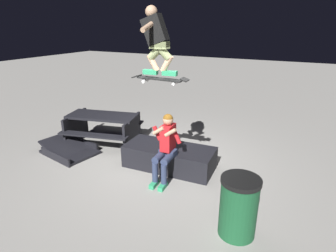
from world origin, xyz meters
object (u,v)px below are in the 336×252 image
object	(u,v)px
skateboard	(160,79)
trash_bin	(239,207)
skater_airborne	(156,38)
picnic_table_back	(103,124)
person_sitting_on_ledge	(166,145)
ledge_box_main	(169,157)
kicker_ramp	(70,150)

from	to	relation	value
skateboard	trash_bin	distance (m)	2.45
skater_airborne	trash_bin	bearing A→B (deg)	153.56
skater_airborne	picnic_table_back	size ratio (longest dim) A/B	0.57
skater_airborne	skateboard	bearing A→B (deg)	-173.75
picnic_table_back	trash_bin	distance (m)	4.20
picnic_table_back	person_sitting_on_ledge	bearing A→B (deg)	159.07
ledge_box_main	picnic_table_back	distance (m)	2.12
ledge_box_main	picnic_table_back	world-z (taller)	picnic_table_back
skater_airborne	picnic_table_back	world-z (taller)	skater_airborne
trash_bin	kicker_ramp	bearing A→B (deg)	-12.04
person_sitting_on_ledge	ledge_box_main	bearing A→B (deg)	-71.57
ledge_box_main	skater_airborne	distance (m)	2.45
skater_airborne	ledge_box_main	bearing A→B (deg)	-92.13
person_sitting_on_ledge	skateboard	world-z (taller)	skateboard
picnic_table_back	kicker_ramp	bearing A→B (deg)	69.07
skater_airborne	kicker_ramp	world-z (taller)	skater_airborne
skateboard	ledge_box_main	bearing A→B (deg)	-84.96
ledge_box_main	trash_bin	bearing A→B (deg)	142.76
kicker_ramp	picnic_table_back	size ratio (longest dim) A/B	0.68
skateboard	picnic_table_back	xyz separation A→B (m)	(2.10, -0.85, -1.46)
person_sitting_on_ledge	trash_bin	size ratio (longest dim) A/B	1.44
kicker_ramp	picnic_table_back	distance (m)	1.01
skateboard	skater_airborne	world-z (taller)	skater_airborne
ledge_box_main	person_sitting_on_ledge	xyz separation A→B (m)	(-0.15, 0.45, 0.49)
skater_airborne	trash_bin	size ratio (longest dim) A/B	1.24
person_sitting_on_ledge	picnic_table_back	world-z (taller)	person_sitting_on_ledge
skater_airborne	picnic_table_back	xyz separation A→B (m)	(2.05, -0.85, -2.15)
ledge_box_main	skateboard	xyz separation A→B (m)	(-0.04, 0.45, 1.72)
kicker_ramp	trash_bin	world-z (taller)	trash_bin
picnic_table_back	ledge_box_main	bearing A→B (deg)	169.03
person_sitting_on_ledge	kicker_ramp	world-z (taller)	person_sitting_on_ledge
kicker_ramp	trash_bin	bearing A→B (deg)	167.96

